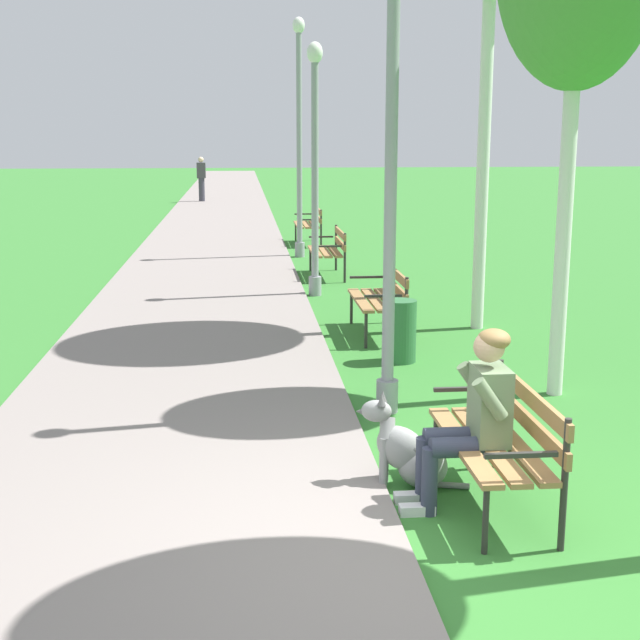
{
  "coord_description": "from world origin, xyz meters",
  "views": [
    {
      "loc": [
        -1.11,
        -4.74,
        2.52
      ],
      "look_at": [
        -0.42,
        2.76,
        0.9
      ],
      "focal_mm": 49.09,
      "sensor_mm": 36.0,
      "label": 1
    }
  ],
  "objects_px": {
    "park_bench_mid": "(382,295)",
    "lamp_post_near": "(391,153)",
    "park_bench_far": "(330,248)",
    "park_bench_furthest": "(310,222)",
    "dog_grey": "(408,452)",
    "pedestrian_distant": "(201,179)",
    "person_seated_on_near_bench": "(474,412)",
    "park_bench_near": "(502,434)",
    "lamp_post_far": "(299,136)",
    "litter_bin": "(400,331)",
    "lamp_post_mid": "(315,168)"
  },
  "relations": [
    {
      "from": "park_bench_mid",
      "to": "lamp_post_near",
      "type": "relative_size",
      "value": 0.33
    },
    {
      "from": "park_bench_far",
      "to": "lamp_post_near",
      "type": "distance_m",
      "value": 7.97
    },
    {
      "from": "park_bench_furthest",
      "to": "dog_grey",
      "type": "relative_size",
      "value": 1.83
    },
    {
      "from": "pedestrian_distant",
      "to": "lamp_post_near",
      "type": "bearing_deg",
      "value": -83.84
    },
    {
      "from": "person_seated_on_near_bench",
      "to": "lamp_post_near",
      "type": "height_order",
      "value": "lamp_post_near"
    },
    {
      "from": "park_bench_far",
      "to": "pedestrian_distant",
      "type": "bearing_deg",
      "value": 99.74
    },
    {
      "from": "park_bench_far",
      "to": "person_seated_on_near_bench",
      "type": "bearing_deg",
      "value": -90.26
    },
    {
      "from": "park_bench_furthest",
      "to": "pedestrian_distant",
      "type": "bearing_deg",
      "value": 103.29
    },
    {
      "from": "park_bench_near",
      "to": "park_bench_far",
      "type": "height_order",
      "value": "same"
    },
    {
      "from": "person_seated_on_near_bench",
      "to": "dog_grey",
      "type": "relative_size",
      "value": 1.52
    },
    {
      "from": "lamp_post_far",
      "to": "litter_bin",
      "type": "relative_size",
      "value": 6.76
    },
    {
      "from": "lamp_post_mid",
      "to": "litter_bin",
      "type": "bearing_deg",
      "value": -81.8
    },
    {
      "from": "lamp_post_mid",
      "to": "pedestrian_distant",
      "type": "bearing_deg",
      "value": 97.58
    },
    {
      "from": "person_seated_on_near_bench",
      "to": "dog_grey",
      "type": "height_order",
      "value": "person_seated_on_near_bench"
    },
    {
      "from": "lamp_post_near",
      "to": "lamp_post_far",
      "type": "relative_size",
      "value": 0.96
    },
    {
      "from": "park_bench_mid",
      "to": "pedestrian_distant",
      "type": "bearing_deg",
      "value": 98.17
    },
    {
      "from": "park_bench_mid",
      "to": "pedestrian_distant",
      "type": "relative_size",
      "value": 0.91
    },
    {
      "from": "park_bench_furthest",
      "to": "lamp_post_far",
      "type": "distance_m",
      "value": 2.87
    },
    {
      "from": "park_bench_mid",
      "to": "dog_grey",
      "type": "height_order",
      "value": "park_bench_mid"
    },
    {
      "from": "dog_grey",
      "to": "lamp_post_far",
      "type": "xyz_separation_m",
      "value": [
        0.04,
        12.03,
        2.19
      ]
    },
    {
      "from": "park_bench_mid",
      "to": "dog_grey",
      "type": "relative_size",
      "value": 1.83
    },
    {
      "from": "park_bench_near",
      "to": "lamp_post_near",
      "type": "bearing_deg",
      "value": 101.55
    },
    {
      "from": "park_bench_near",
      "to": "park_bench_far",
      "type": "xyz_separation_m",
      "value": [
        -0.16,
        9.86,
        0.0
      ]
    },
    {
      "from": "park_bench_mid",
      "to": "lamp_post_mid",
      "type": "xyz_separation_m",
      "value": [
        -0.61,
        2.81,
        1.48
      ]
    },
    {
      "from": "park_bench_far",
      "to": "pedestrian_distant",
      "type": "distance_m",
      "value": 17.57
    },
    {
      "from": "park_bench_far",
      "to": "litter_bin",
      "type": "bearing_deg",
      "value": -88.35
    },
    {
      "from": "park_bench_furthest",
      "to": "litter_bin",
      "type": "xyz_separation_m",
      "value": [
        0.15,
        -10.62,
        -0.16
      ]
    },
    {
      "from": "park_bench_near",
      "to": "lamp_post_near",
      "type": "distance_m",
      "value": 2.83
    },
    {
      "from": "park_bench_near",
      "to": "park_bench_mid",
      "type": "height_order",
      "value": "same"
    },
    {
      "from": "person_seated_on_near_bench",
      "to": "litter_bin",
      "type": "bearing_deg",
      "value": 86.81
    },
    {
      "from": "person_seated_on_near_bench",
      "to": "litter_bin",
      "type": "relative_size",
      "value": 1.79
    },
    {
      "from": "litter_bin",
      "to": "lamp_post_mid",
      "type": "bearing_deg",
      "value": 98.2
    },
    {
      "from": "park_bench_far",
      "to": "person_seated_on_near_bench",
      "type": "height_order",
      "value": "person_seated_on_near_bench"
    },
    {
      "from": "person_seated_on_near_bench",
      "to": "dog_grey",
      "type": "xyz_separation_m",
      "value": [
        -0.36,
        0.39,
        -0.42
      ]
    },
    {
      "from": "park_bench_mid",
      "to": "pedestrian_distant",
      "type": "xyz_separation_m",
      "value": [
        -3.15,
        21.95,
        0.33
      ]
    },
    {
      "from": "lamp_post_far",
      "to": "pedestrian_distant",
      "type": "distance_m",
      "value": 15.08
    },
    {
      "from": "park_bench_furthest",
      "to": "litter_bin",
      "type": "height_order",
      "value": "park_bench_furthest"
    },
    {
      "from": "park_bench_furthest",
      "to": "lamp_post_mid",
      "type": "relative_size",
      "value": 0.39
    },
    {
      "from": "park_bench_furthest",
      "to": "lamp_post_near",
      "type": "height_order",
      "value": "lamp_post_near"
    },
    {
      "from": "lamp_post_near",
      "to": "dog_grey",
      "type": "bearing_deg",
      "value": -94.5
    },
    {
      "from": "park_bench_near",
      "to": "lamp_post_mid",
      "type": "relative_size",
      "value": 0.39
    },
    {
      "from": "litter_bin",
      "to": "person_seated_on_near_bench",
      "type": "bearing_deg",
      "value": -93.19
    },
    {
      "from": "lamp_post_near",
      "to": "pedestrian_distant",
      "type": "distance_m",
      "value": 25.25
    },
    {
      "from": "park_bench_near",
      "to": "litter_bin",
      "type": "height_order",
      "value": "park_bench_near"
    },
    {
      "from": "pedestrian_distant",
      "to": "park_bench_furthest",
      "type": "bearing_deg",
      "value": -76.71
    },
    {
      "from": "park_bench_far",
      "to": "litter_bin",
      "type": "height_order",
      "value": "park_bench_far"
    },
    {
      "from": "lamp_post_near",
      "to": "lamp_post_mid",
      "type": "bearing_deg",
      "value": 91.52
    },
    {
      "from": "park_bench_mid",
      "to": "lamp_post_far",
      "type": "height_order",
      "value": "lamp_post_far"
    },
    {
      "from": "park_bench_furthest",
      "to": "lamp_post_mid",
      "type": "height_order",
      "value": "lamp_post_mid"
    },
    {
      "from": "lamp_post_mid",
      "to": "park_bench_near",
      "type": "bearing_deg",
      "value": -85.81
    }
  ]
}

